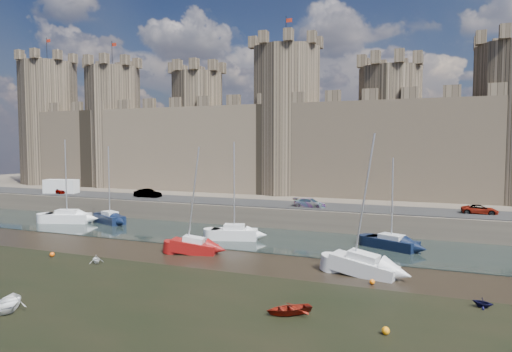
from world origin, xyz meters
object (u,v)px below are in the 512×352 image
object	(u,v)px
car_1	(148,193)
sailboat_0	(67,217)
car_3	(480,210)
sailboat_5	(363,265)
van	(61,187)
sailboat_3	(391,242)
sailboat_1	(110,218)
car_0	(58,191)
sailboat_4	(194,246)
sailboat_2	(234,233)
car_2	(310,203)

from	to	relation	value
car_1	sailboat_0	xyz separation A→B (m)	(-5.60, -9.97, -2.33)
car_3	sailboat_5	size ratio (longest dim) A/B	0.34
van	sailboat_3	distance (m)	52.45
sailboat_1	sailboat_3	distance (m)	35.32
car_0	sailboat_1	bearing A→B (deg)	-99.39
sailboat_5	sailboat_4	bearing A→B (deg)	-173.28
car_3	sailboat_2	distance (m)	27.52
car_3	sailboat_0	xyz separation A→B (m)	(-49.41, -10.63, -2.20)
car_3	sailboat_2	bearing A→B (deg)	114.40
car_1	car_2	world-z (taller)	car_1
car_2	car_1	bearing A→B (deg)	91.74
car_2	sailboat_5	xyz separation A→B (m)	(9.43, -18.48, -2.29)
car_3	sailboat_3	distance (m)	13.47
car_3	car_2	bearing A→B (deg)	93.38
van	sailboat_3	size ratio (longest dim) A/B	0.57
sailboat_0	sailboat_1	world-z (taller)	sailboat_0
car_2	sailboat_5	size ratio (longest dim) A/B	0.36
sailboat_0	sailboat_1	size ratio (longest dim) A/B	1.09
van	sailboat_4	size ratio (longest dim) A/B	0.51
sailboat_0	sailboat_1	distance (m)	5.85
sailboat_2	sailboat_4	bearing A→B (deg)	-114.45
sailboat_1	sailboat_5	xyz separation A→B (m)	(34.12, -11.18, 0.00)
car_3	sailboat_1	bearing A→B (deg)	99.85
van	car_0	bearing A→B (deg)	-111.97
sailboat_2	sailboat_5	distance (m)	17.00
car_1	car_2	xyz separation A→B (m)	(24.71, -1.07, -0.08)
sailboat_5	sailboat_0	bearing A→B (deg)	177.49
car_1	sailboat_4	bearing A→B (deg)	-138.17
car_0	sailboat_0	size ratio (longest dim) A/B	0.29
van	sailboat_0	world-z (taller)	sailboat_0
sailboat_4	car_0	bearing A→B (deg)	140.03
car_2	sailboat_4	bearing A→B (deg)	163.48
sailboat_0	sailboat_2	world-z (taller)	sailboat_0
sailboat_0	sailboat_1	bearing A→B (deg)	-1.97
sailboat_5	car_0	bearing A→B (deg)	170.66
car_2	sailboat_4	distance (m)	18.62
van	sailboat_1	xyz separation A→B (m)	(16.24, -8.09, -2.83)
sailboat_4	sailboat_5	size ratio (longest dim) A/B	0.90
van	sailboat_1	bearing A→B (deg)	-40.69
sailboat_0	sailboat_4	distance (m)	25.20
car_2	sailboat_5	bearing A→B (deg)	-148.74
car_0	sailboat_4	world-z (taller)	sailboat_4
car_2	sailboat_3	size ratio (longest dim) A/B	0.45
sailboat_1	sailboat_2	distance (m)	19.42
sailboat_2	car_3	bearing A→B (deg)	10.27
sailboat_3	sailboat_4	size ratio (longest dim) A/B	0.88
van	sailboat_2	world-z (taller)	sailboat_2
car_3	sailboat_0	size ratio (longest dim) A/B	0.35
sailboat_1	car_1	bearing A→B (deg)	113.51
car_0	car_1	distance (m)	16.31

